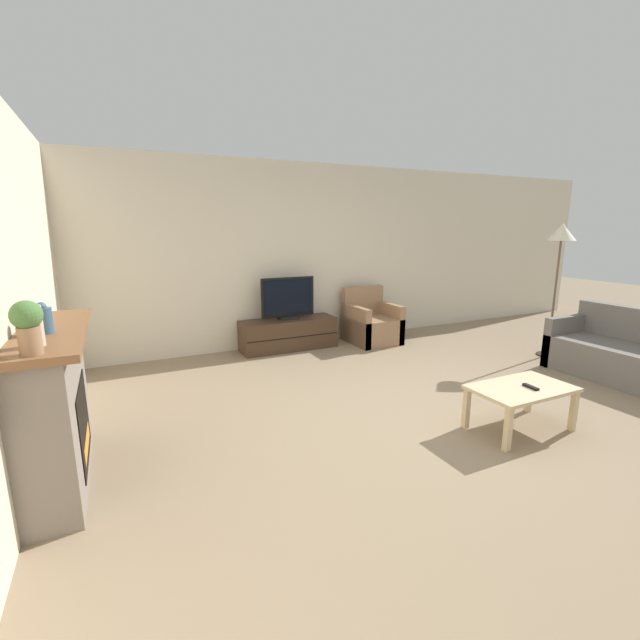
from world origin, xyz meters
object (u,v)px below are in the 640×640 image
fireplace (55,405)px  armchair (371,324)px  potted_plant (27,324)px  floor_lamp (561,241)px  tv_stand (288,334)px  coffee_table (521,393)px  mantel_vase_left (34,325)px  tv (288,300)px  remote (531,387)px  mantel_vase_centre_left (43,319)px

fireplace → armchair: fireplace is taller
potted_plant → floor_lamp: bearing=11.1°
tv_stand → coffee_table: tv_stand is taller
armchair → mantel_vase_left: bearing=-146.2°
potted_plant → armchair: size_ratio=0.35×
tv_stand → tv: size_ratio=1.75×
mantel_vase_left → remote: mantel_vase_left is taller
fireplace → floor_lamp: 5.99m
potted_plant → armchair: potted_plant is taller
floor_lamp → mantel_vase_centre_left: bearing=-173.9°
remote → floor_lamp: 2.93m
mantel_vase_centre_left → coffee_table: bearing=-12.2°
fireplace → tv: fireplace is taller
fireplace → potted_plant: bearing=-88.5°
tv_stand → coffee_table: size_ratio=1.58×
tv → coffee_table: bearing=-74.9°
fireplace → mantel_vase_centre_left: mantel_vase_centre_left is taller
mantel_vase_centre_left → tv_stand: 3.81m
remote → coffee_table: bearing=130.6°
fireplace → coffee_table: (3.59, -0.89, -0.21)m
tv_stand → potted_plant: bearing=-131.4°
potted_plant → tv: 4.09m
mantel_vase_left → potted_plant: size_ratio=0.91×
tv_stand → remote: size_ratio=9.29×
mantel_vase_left → tv_stand: mantel_vase_left is taller
fireplace → armchair: 4.60m
mantel_vase_left → potted_plant: bearing=-90.0°
fireplace → armchair: bearing=29.1°
tv → coffee_table: tv is taller
mantel_vase_left → potted_plant: (0.00, -0.19, 0.04)m
mantel_vase_centre_left → tv_stand: size_ratio=0.15×
mantel_vase_left → fireplace: bearing=92.2°
armchair → remote: (-0.38, -3.18, 0.13)m
potted_plant → floor_lamp: floor_lamp is taller
mantel_vase_left → tv_stand: bearing=46.8°
mantel_vase_centre_left → remote: bearing=-12.9°
fireplace → tv: (2.70, 2.41, 0.18)m
fireplace → tv_stand: fireplace is taller
fireplace → mantel_vase_left: bearing=-87.8°
mantel_vase_left → mantel_vase_centre_left: size_ratio=1.30×
fireplace → remote: (3.63, -0.94, -0.15)m
potted_plant → armchair: 5.02m
potted_plant → coffee_table: 3.70m
mantel_vase_centre_left → mantel_vase_left: bearing=-90.0°
tv → coffee_table: size_ratio=0.91×
tv → remote: bearing=-74.4°
fireplace → mantel_vase_centre_left: size_ratio=7.19×
tv_stand → floor_lamp: (3.18, -1.90, 1.37)m
fireplace → floor_lamp: bearing=5.0°
tv_stand → tv: tv is taller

